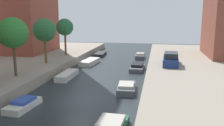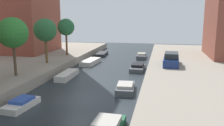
{
  "view_description": "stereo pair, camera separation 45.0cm",
  "coord_description": "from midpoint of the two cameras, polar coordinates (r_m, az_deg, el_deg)",
  "views": [
    {
      "loc": [
        6.06,
        -17.82,
        6.7
      ],
      "look_at": [
        1.11,
        8.23,
        1.5
      ],
      "focal_mm": 38.67,
      "sensor_mm": 36.0,
      "label": 1
    },
    {
      "loc": [
        6.5,
        -17.73,
        6.7
      ],
      "look_at": [
        1.11,
        8.23,
        1.5
      ],
      "focal_mm": 38.67,
      "sensor_mm": 36.0,
      "label": 2
    }
  ],
  "objects": [
    {
      "name": "street_tree_5",
      "position": [
        36.03,
        -10.47,
        8.29
      ],
      "size": [
        2.46,
        2.46,
        5.32
      ],
      "color": "brown",
      "rests_on": "quay_left"
    },
    {
      "name": "street_tree_3",
      "position": [
        24.54,
        -21.95,
        6.62
      ],
      "size": [
        2.88,
        2.88,
        5.59
      ],
      "color": "#4E3D2D",
      "rests_on": "quay_left"
    },
    {
      "name": "moored_boat_left_5",
      "position": [
        41.35,
        -2.11,
        2.12
      ],
      "size": [
        1.68,
        4.2,
        0.52
      ],
      "color": "#232328",
      "rests_on": "ground_plane"
    },
    {
      "name": "moored_boat_left_2",
      "position": [
        19.19,
        -19.99,
        -9.09
      ],
      "size": [
        1.59,
        3.14,
        0.71
      ],
      "color": "beige",
      "rests_on": "ground_plane"
    },
    {
      "name": "moored_boat_right_5",
      "position": [
        39.07,
        7.3,
        1.65
      ],
      "size": [
        1.56,
        3.71,
        0.8
      ],
      "color": "#4C5156",
      "rests_on": "ground_plane"
    },
    {
      "name": "parked_car",
      "position": [
        29.26,
        14.25,
        0.78
      ],
      "size": [
        1.96,
        4.75,
        1.51
      ],
      "color": "navy",
      "rests_on": "quay_right"
    },
    {
      "name": "street_tree_4",
      "position": [
        30.16,
        -15.1,
        7.48
      ],
      "size": [
        2.77,
        2.77,
        5.42
      ],
      "color": "brown",
      "rests_on": "quay_left"
    },
    {
      "name": "moored_boat_left_4",
      "position": [
        34.08,
        -4.72,
        0.27
      ],
      "size": [
        1.91,
        4.62,
        0.65
      ],
      "color": "beige",
      "rests_on": "ground_plane"
    },
    {
      "name": "moored_boat_left_3",
      "position": [
        26.91,
        -10.09,
        -2.83
      ],
      "size": [
        1.3,
        4.28,
        0.61
      ],
      "color": "beige",
      "rests_on": "ground_plane"
    },
    {
      "name": "moored_boat_right_3",
      "position": [
        21.85,
        3.77,
        -5.86
      ],
      "size": [
        1.8,
        3.52,
        0.78
      ],
      "color": "#4C5156",
      "rests_on": "ground_plane"
    },
    {
      "name": "ground_plane",
      "position": [
        20.01,
        -7.36,
        -8.57
      ],
      "size": [
        84.0,
        84.0,
        0.0
      ],
      "primitive_type": "plane",
      "color": "#232B30"
    },
    {
      "name": "moored_boat_right_4",
      "position": [
        30.23,
        6.51,
        -1.1
      ],
      "size": [
        1.72,
        3.58,
        0.84
      ],
      "color": "#4C5156",
      "rests_on": "ground_plane"
    }
  ]
}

